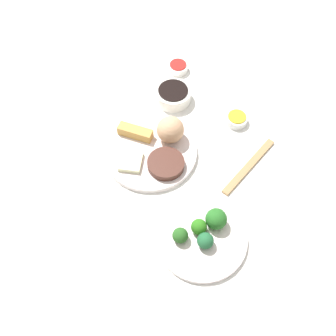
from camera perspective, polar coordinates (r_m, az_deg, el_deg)
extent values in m
cube|color=white|center=(1.21, -0.02, 2.40)|extent=(2.20, 2.20, 0.02)
cylinder|color=white|center=(1.19, -2.42, 2.24)|extent=(0.27, 0.27, 0.02)
sphere|color=tan|center=(1.18, 0.14, 5.32)|extent=(0.08, 0.08, 0.08)
cube|color=#C59343|center=(1.20, -4.50, 4.91)|extent=(0.04, 0.10, 0.03)
cube|color=beige|center=(1.15, -5.13, 0.87)|extent=(0.07, 0.07, 0.01)
cylinder|color=#4A271E|center=(1.14, -0.30, 0.59)|extent=(0.10, 0.10, 0.02)
cylinder|color=white|center=(1.06, 4.60, -9.59)|extent=(0.23, 0.23, 0.01)
sphere|color=#2A731A|center=(1.04, 4.26, -8.03)|extent=(0.04, 0.04, 0.04)
sphere|color=#216036|center=(1.03, 5.13, -9.88)|extent=(0.04, 0.04, 0.04)
sphere|color=#256823|center=(1.05, 6.61, -6.94)|extent=(0.05, 0.05, 0.05)
sphere|color=#275D20|center=(1.03, 1.69, -9.20)|extent=(0.04, 0.04, 0.04)
cylinder|color=white|center=(1.31, 0.69, 9.93)|extent=(0.11, 0.11, 0.04)
cylinder|color=black|center=(1.29, 0.70, 10.59)|extent=(0.09, 0.09, 0.00)
cylinder|color=white|center=(1.41, 1.37, 13.56)|extent=(0.07, 0.07, 0.02)
cylinder|color=red|center=(1.40, 1.38, 13.97)|extent=(0.05, 0.05, 0.00)
cylinder|color=white|center=(1.27, 9.35, 6.58)|extent=(0.07, 0.07, 0.02)
cylinder|color=yellow|center=(1.26, 9.43, 6.97)|extent=(0.05, 0.05, 0.00)
cube|color=#A88151|center=(1.19, 11.04, 0.43)|extent=(0.22, 0.11, 0.01)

